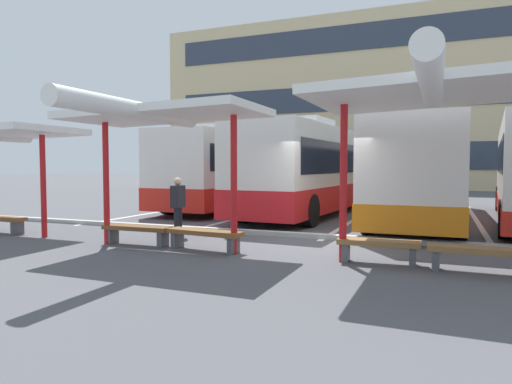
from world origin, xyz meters
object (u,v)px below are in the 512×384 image
at_px(coach_bus_2, 420,173).
at_px(waiting_shelter_1, 159,117).
at_px(waiting_passenger_0, 178,203).
at_px(bench_1, 137,231).
at_px(bench_3, 379,246).
at_px(bench_4, 486,254).
at_px(coach_bus_0, 238,171).
at_px(bench_0, 1,221).
at_px(waiting_shelter_2, 432,94).
at_px(bench_2, 204,235).
at_px(coach_bus_1, 320,171).

bearing_deg(coach_bus_2, waiting_shelter_1, -120.23).
bearing_deg(waiting_passenger_0, bench_1, -98.60).
relative_size(bench_1, bench_3, 1.11).
relative_size(coach_bus_2, bench_4, 6.38).
distance_m(bench_1, waiting_passenger_0, 1.55).
bearing_deg(coach_bus_0, bench_0, -106.36).
distance_m(bench_0, bench_4, 11.90).
bearing_deg(waiting_shelter_2, waiting_shelter_1, -179.76).
xyz_separation_m(bench_2, bench_3, (3.67, 0.08, -0.01)).
height_order(coach_bus_2, bench_0, coach_bus_2).
xyz_separation_m(coach_bus_1, bench_1, (-2.05, -9.03, -1.29)).
relative_size(coach_bus_0, coach_bus_1, 0.88).
relative_size(coach_bus_1, bench_0, 7.85).
height_order(coach_bus_1, waiting_shelter_1, coach_bus_1).
bearing_deg(waiting_shelter_2, bench_0, 177.19).
height_order(bench_0, waiting_passenger_0, waiting_passenger_0).
height_order(coach_bus_0, bench_2, coach_bus_0).
distance_m(coach_bus_1, bench_2, 9.17).
bearing_deg(bench_0, bench_4, -1.47).
distance_m(coach_bus_0, bench_3, 12.19).
distance_m(coach_bus_0, waiting_shelter_1, 10.55).
height_order(coach_bus_2, bench_4, coach_bus_2).
bearing_deg(waiting_shelter_2, coach_bus_0, 129.08).
distance_m(bench_3, waiting_passenger_0, 5.47).
bearing_deg(coach_bus_1, bench_1, -102.77).
height_order(coach_bus_2, waiting_shelter_1, coach_bus_2).
xyz_separation_m(waiting_shelter_2, bench_4, (0.90, 0.24, -2.71)).
distance_m(coach_bus_2, bench_1, 10.08).
xyz_separation_m(coach_bus_0, coach_bus_2, (7.68, -1.61, -0.01)).
height_order(waiting_shelter_1, bench_3, waiting_shelter_1).
xyz_separation_m(waiting_shelter_1, waiting_shelter_2, (5.47, 0.02, 0.16)).
bearing_deg(waiting_shelter_2, bench_2, 175.98).
bearing_deg(bench_1, bench_0, 177.89).
xyz_separation_m(coach_bus_0, bench_1, (1.82, -9.72, -1.28)).
bearing_deg(bench_4, waiting_shelter_2, -165.36).
bearing_deg(bench_4, bench_1, 178.94).
bearing_deg(bench_3, bench_1, -179.66).
height_order(bench_3, bench_4, same).
height_order(waiting_shelter_1, waiting_passenger_0, waiting_shelter_1).
relative_size(coach_bus_2, bench_1, 7.06).
height_order(coach_bus_0, waiting_shelter_2, coach_bus_0).
height_order(bench_0, bench_4, same).
distance_m(coach_bus_0, waiting_shelter_2, 13.08).
distance_m(coach_bus_1, waiting_passenger_0, 7.84).
bearing_deg(bench_0, waiting_passenger_0, 14.70).
bearing_deg(coach_bus_2, bench_2, -116.43).
xyz_separation_m(bench_1, waiting_passenger_0, (0.22, 1.44, 0.54)).
bearing_deg(coach_bus_1, coach_bus_0, 169.83).
relative_size(waiting_shelter_1, waiting_shelter_2, 0.85).
xyz_separation_m(bench_0, waiting_shelter_2, (11.00, -0.54, 2.72)).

